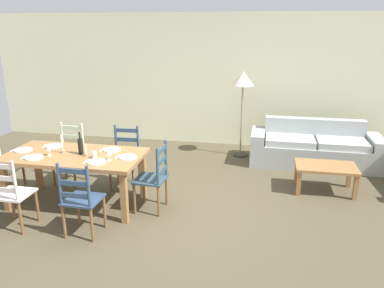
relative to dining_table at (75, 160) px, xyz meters
name	(u,v)px	position (x,y,z in m)	size (l,w,h in m)	color
ground_plane	(173,213)	(1.39, 0.00, -0.67)	(9.60, 9.60, 0.02)	brown
wall_far	(210,80)	(1.39, 3.30, 0.69)	(9.60, 0.16, 2.70)	beige
dining_table	(75,160)	(0.00, 0.00, 0.00)	(1.90, 0.96, 0.75)	#996A3C
dining_chair_near_left	(11,194)	(-0.45, -0.79, -0.19)	(0.42, 0.40, 0.96)	silver
dining_chair_near_right	(81,199)	(0.46, -0.77, -0.19)	(0.43, 0.41, 0.96)	navy
dining_chair_far_left	(70,154)	(-0.48, 0.72, -0.19)	(0.43, 0.41, 0.96)	beige
dining_chair_far_right	(125,157)	(0.45, 0.73, -0.19)	(0.44, 0.42, 0.96)	#31445E
dining_chair_head_west	(1,167)	(-1.17, -0.02, -0.19)	(0.43, 0.45, 0.96)	beige
dining_chair_head_east	(154,177)	(1.12, 0.04, -0.19)	(0.42, 0.44, 0.96)	#2D4756
dinner_plate_near_left	(34,157)	(-0.45, -0.25, 0.10)	(0.24, 0.24, 0.02)	white
fork_near_left	(24,157)	(-0.60, -0.25, 0.09)	(0.02, 0.17, 0.01)	silver
dinner_plate_near_right	(97,162)	(0.45, -0.25, 0.10)	(0.24, 0.24, 0.02)	white
fork_near_right	(86,162)	(0.30, -0.25, 0.09)	(0.02, 0.17, 0.01)	silver
dinner_plate_far_left	(54,146)	(-0.45, 0.25, 0.10)	(0.24, 0.24, 0.02)	white
fork_far_left	(45,146)	(-0.60, 0.25, 0.09)	(0.02, 0.17, 0.01)	silver
dinner_plate_far_right	(112,150)	(0.45, 0.25, 0.10)	(0.24, 0.24, 0.02)	white
fork_far_right	(102,150)	(0.30, 0.25, 0.09)	(0.02, 0.17, 0.01)	silver
dinner_plate_head_west	(23,150)	(-0.78, 0.00, 0.10)	(0.24, 0.24, 0.02)	white
fork_head_west	(14,150)	(-0.93, 0.00, 0.09)	(0.02, 0.17, 0.01)	silver
dinner_plate_head_east	(128,157)	(0.78, 0.00, 0.10)	(0.24, 0.24, 0.02)	white
fork_head_east	(117,157)	(0.63, 0.00, 0.09)	(0.02, 0.17, 0.01)	silver
wine_bottle	(81,146)	(0.10, 0.02, 0.20)	(0.07, 0.07, 0.32)	black
wine_glass_near_left	(49,148)	(-0.30, -0.12, 0.20)	(0.06, 0.06, 0.16)	white
wine_glass_near_right	(109,152)	(0.57, -0.14, 0.20)	(0.06, 0.06, 0.16)	white
coffee_cup_primary	(94,155)	(0.35, -0.10, 0.13)	(0.07, 0.07, 0.09)	beige
candle_tall	(62,148)	(-0.18, 0.02, 0.16)	(0.05, 0.05, 0.26)	#998C66
candle_short	(86,153)	(0.20, -0.04, 0.13)	(0.05, 0.05, 0.17)	#998C66
couch	(314,149)	(3.48, 2.33, -0.37)	(2.29, 0.81, 0.80)	#9FA5A4
coffee_table	(326,169)	(3.51, 1.12, -0.31)	(0.90, 0.56, 0.42)	#996A3C
standing_lamp	(243,84)	(2.13, 2.52, 0.75)	(0.40, 0.40, 1.64)	#332D28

